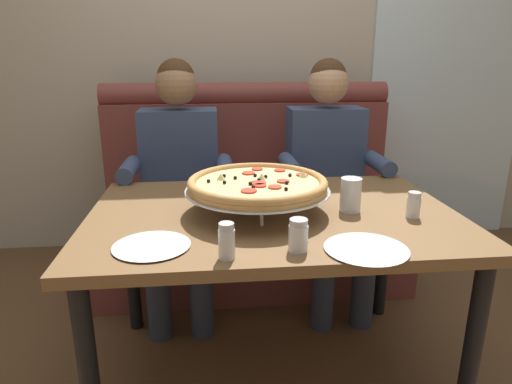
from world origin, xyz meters
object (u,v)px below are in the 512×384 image
at_px(plate_near_right, 151,244).
at_px(shaker_pepper_flakes, 298,238).
at_px(shaker_oregano, 413,207).
at_px(plate_near_left, 366,247).
at_px(dining_table, 273,230).
at_px(drinking_glass, 351,197).
at_px(pizza, 258,184).
at_px(diner_right, 329,169).
at_px(shaker_parmesan, 227,244).
at_px(booth_bench, 251,210).
at_px(diner_left, 179,173).

bearing_deg(plate_near_right, shaker_pepper_flakes, -9.25).
bearing_deg(shaker_oregano, plate_near_left, -135.51).
height_order(plate_near_left, plate_near_right, same).
distance_m(dining_table, shaker_oregano, 0.52).
bearing_deg(drinking_glass, plate_near_left, -99.40).
xyz_separation_m(dining_table, drinking_glass, (0.29, -0.03, 0.14)).
bearing_deg(pizza, drinking_glass, -4.86).
relative_size(pizza, plate_near_right, 2.24).
height_order(shaker_pepper_flakes, plate_near_right, shaker_pepper_flakes).
height_order(dining_table, pizza, pizza).
relative_size(diner_right, plate_near_left, 4.98).
height_order(shaker_parmesan, plate_near_right, shaker_parmesan).
height_order(shaker_parmesan, plate_near_left, shaker_parmesan).
bearing_deg(shaker_oregano, booth_bench, 115.24).
xyz_separation_m(diner_left, shaker_parmesan, (0.20, -1.06, 0.06)).
bearing_deg(shaker_parmesan, shaker_pepper_flakes, 8.33).
xyz_separation_m(booth_bench, plate_near_left, (0.23, -1.31, 0.33)).
height_order(dining_table, shaker_oregano, shaker_oregano).
bearing_deg(dining_table, shaker_oregano, -13.37).
bearing_deg(shaker_pepper_flakes, shaker_parmesan, -171.67).
xyz_separation_m(pizza, shaker_oregano, (0.55, -0.12, -0.07)).
bearing_deg(booth_bench, diner_right, -34.21).
relative_size(plate_near_left, drinking_glass, 1.98).
xyz_separation_m(diner_right, plate_near_right, (-0.81, -0.95, 0.02)).
distance_m(shaker_oregano, plate_near_left, 0.37).
distance_m(plate_near_right, drinking_glass, 0.75).
relative_size(shaker_parmesan, shaker_oregano, 1.14).
distance_m(diner_left, shaker_pepper_flakes, 1.11).
relative_size(plate_near_right, drinking_glass, 1.86).
distance_m(pizza, shaker_parmesan, 0.42).
relative_size(shaker_pepper_flakes, plate_near_right, 0.42).
bearing_deg(diner_left, pizza, -63.44).
bearing_deg(pizza, plate_near_right, -141.14).
bearing_deg(diner_right, shaker_pepper_flakes, -109.73).
distance_m(shaker_parmesan, plate_near_right, 0.25).
relative_size(diner_left, plate_near_left, 4.98).
distance_m(shaker_parmesan, drinking_glass, 0.60).
bearing_deg(pizza, shaker_parmesan, -108.50).
bearing_deg(plate_near_right, drinking_glass, 20.16).
height_order(diner_right, shaker_oregano, diner_right).
height_order(pizza, plate_near_left, pizza).
bearing_deg(shaker_oregano, pizza, 167.90).
relative_size(diner_left, plate_near_right, 5.31).
distance_m(booth_bench, dining_table, 0.96).
xyz_separation_m(pizza, shaker_pepper_flakes, (0.08, -0.36, -0.06)).
distance_m(diner_right, pizza, 0.81).
xyz_separation_m(dining_table, shaker_pepper_flakes, (0.02, -0.36, 0.12)).
relative_size(shaker_parmesan, plate_near_left, 0.43).
height_order(dining_table, diner_left, diner_left).
bearing_deg(dining_table, shaker_pepper_flakes, -86.16).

